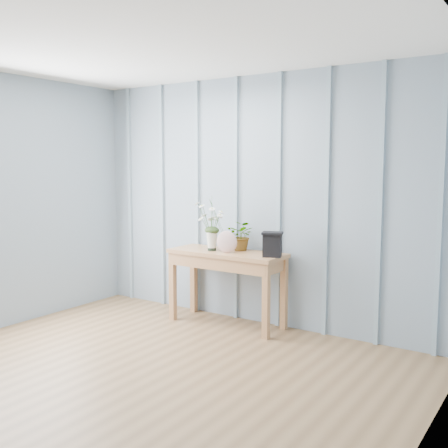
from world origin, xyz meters
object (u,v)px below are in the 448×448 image
Objects in this scene: sideboard at (227,262)px; carved_box at (272,244)px; felt_disc_vessel at (227,242)px; daisy_vase at (212,218)px.

sideboard is 5.11× the size of carved_box.
felt_disc_vessel is 0.93× the size of carved_box.
daisy_vase is 0.30m from felt_disc_vessel.
carved_box is (0.53, -0.02, 0.23)m from sideboard.
daisy_vase is at bearing -160.72° from sideboard.
daisy_vase is 2.46× the size of felt_disc_vessel.
carved_box is at bearing 2.19° from daisy_vase.
carved_box is (0.47, 0.06, 0.01)m from felt_disc_vessel.
daisy_vase is at bearing -177.81° from carved_box.
carved_box reaches higher than felt_disc_vessel.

